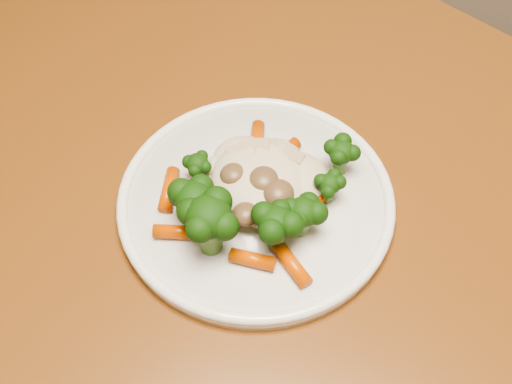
% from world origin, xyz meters
% --- Properties ---
extents(dining_table, '(1.52, 1.31, 0.75)m').
position_xyz_m(dining_table, '(0.12, 0.35, 0.66)').
color(dining_table, brown).
rests_on(dining_table, ground).
extents(plate, '(0.24, 0.24, 0.01)m').
position_xyz_m(plate, '(0.09, 0.44, 0.76)').
color(plate, white).
rests_on(plate, dining_table).
extents(meal, '(0.16, 0.17, 0.05)m').
position_xyz_m(meal, '(0.09, 0.43, 0.78)').
color(meal, beige).
rests_on(meal, plate).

